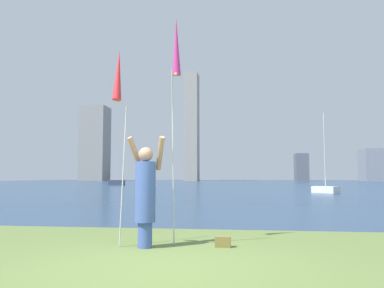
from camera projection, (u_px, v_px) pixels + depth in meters
ground at (237, 185)px, 55.69m from camera, size 120.00×138.00×0.12m
person at (145, 192)px, 6.91m from camera, size 0.71×0.53×1.94m
kite_flag_left at (118, 81)px, 6.94m from camera, size 0.16×0.67×3.46m
kite_flag_right at (176, 53)px, 7.51m from camera, size 0.16×0.59×4.26m
bag at (223, 242)px, 6.90m from camera, size 0.27×0.15×0.19m
sailboat_0 at (326, 189)px, 28.93m from camera, size 1.95×1.93×5.90m
sailboat_2 at (117, 182)px, 53.98m from camera, size 2.21×0.64×4.38m
skyline_tower_0 at (95, 144)px, 105.39m from camera, size 6.66×6.25×19.72m
skyline_tower_1 at (192, 127)px, 100.82m from camera, size 3.32×5.36×27.44m
skyline_tower_2 at (301, 167)px, 97.81m from camera, size 3.06×4.97×6.75m
skyline_tower_3 at (372, 165)px, 94.21m from camera, size 4.72×6.99×7.63m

